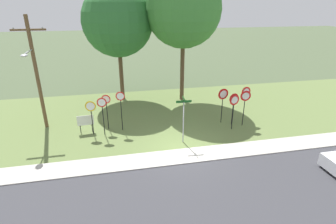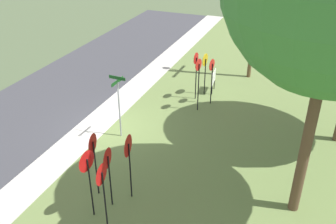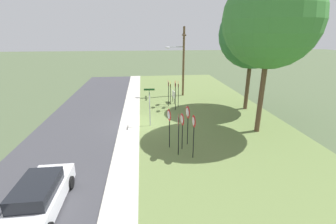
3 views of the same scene
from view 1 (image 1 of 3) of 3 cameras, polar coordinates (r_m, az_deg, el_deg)
name	(u,v)px [view 1 (image 1 of 3)]	position (r m, az deg, el deg)	size (l,w,h in m)	color
ground_plane	(179,150)	(16.40, 2.48, -8.14)	(160.00, 160.00, 0.00)	#4C5B3D
road_asphalt	(205,203)	(12.69, 8.06, -18.94)	(44.00, 6.40, 0.01)	#3D3D42
sidewalk_strip	(183,156)	(15.73, 3.20, -9.49)	(44.00, 1.60, 0.06)	#BCB7AD
grass_median	(162,113)	(21.65, -1.37, -0.14)	(44.00, 12.00, 0.04)	olive
stop_sign_near_left	(121,103)	(18.16, -10.17, 1.86)	(0.61, 0.14, 2.85)	black
stop_sign_near_right	(91,111)	(18.12, -16.30, 0.29)	(0.70, 0.12, 2.41)	black
stop_sign_far_left	(102,109)	(17.74, -13.99, 0.63)	(0.62, 0.11, 2.68)	black
stop_sign_far_center	(106,105)	(18.64, -13.16, 1.50)	(0.62, 0.13, 2.55)	black
yield_sign_near_left	(245,100)	(19.37, 16.33, 2.54)	(0.75, 0.13, 2.66)	black
yield_sign_near_right	(246,96)	(20.25, 16.42, 3.40)	(0.72, 0.11, 2.68)	black
yield_sign_far_left	(223,97)	(19.49, 11.81, 3.11)	(0.81, 0.14, 2.66)	black
yield_sign_far_right	(234,102)	(19.42, 14.02, 2.19)	(0.75, 0.15, 2.40)	black
yield_sign_center	(234,104)	(18.58, 14.10, 1.74)	(0.75, 0.16, 2.59)	black
street_name_post	(183,116)	(16.41, 3.36, -0.95)	(0.96, 0.82, 3.02)	#9EA0A8
utility_pole	(35,71)	(19.67, -26.71, 7.98)	(2.10, 2.21, 7.68)	brown
notice_board	(85,121)	(18.89, -17.39, -1.92)	(1.10, 0.14, 1.25)	black
oak_tree_left	(118,21)	(23.94, -10.83, 18.71)	(6.03, 6.03, 9.91)	brown
oak_tree_right	(184,10)	(23.25, 3.37, 21.23)	(6.30, 6.30, 10.97)	brown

